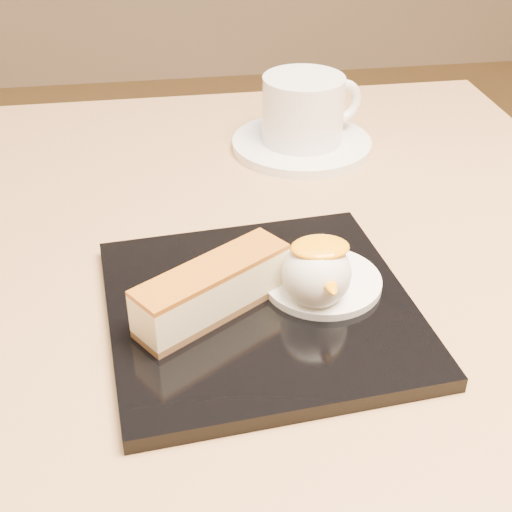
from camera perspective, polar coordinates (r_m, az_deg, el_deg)
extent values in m
cube|color=olive|center=(0.58, -4.99, -3.32)|extent=(0.80, 0.80, 0.04)
cube|color=black|center=(0.53, 0.34, -4.27)|extent=(0.24, 0.24, 0.01)
cube|color=brown|center=(0.52, -3.43, -4.19)|extent=(0.12, 0.09, 0.01)
cube|color=#FFEDA6|center=(0.50, -3.49, -2.61)|extent=(0.12, 0.09, 0.03)
cube|color=#9A4310|center=(0.49, -3.56, -1.05)|extent=(0.12, 0.09, 0.00)
cylinder|color=white|center=(0.54, 5.31, -2.04)|extent=(0.09, 0.09, 0.01)
sphere|color=white|center=(0.51, 4.86, -1.41)|extent=(0.05, 0.05, 0.05)
ellipsoid|color=#FF9908|center=(0.50, 5.14, 0.69)|extent=(0.04, 0.03, 0.01)
ellipsoid|color=#2F7F29|center=(0.55, 1.81, -0.80)|extent=(0.02, 0.01, 0.00)
ellipsoid|color=#2F7F29|center=(0.56, 2.61, -0.41)|extent=(0.02, 0.01, 0.00)
ellipsoid|color=#2F7F29|center=(0.56, 0.96, -0.45)|extent=(0.01, 0.02, 0.00)
cylinder|color=white|center=(0.78, 3.67, 8.93)|extent=(0.15, 0.15, 0.01)
cylinder|color=white|center=(0.77, 3.78, 11.64)|extent=(0.09, 0.09, 0.07)
cylinder|color=black|center=(0.75, 3.87, 13.94)|extent=(0.07, 0.07, 0.00)
torus|color=white|center=(0.79, 6.82, 12.15)|extent=(0.05, 0.03, 0.05)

